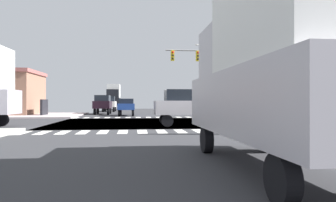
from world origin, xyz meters
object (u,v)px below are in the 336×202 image
object	(u,v)px
street_lamp	(206,73)
pickup_trailing_1	(109,103)
traffic_signal_mast	(202,65)
sedan_nearside_1	(126,106)
box_truck_farside_1	(276,57)
suv_leading_1	(103,103)
box_truck_queued_3	(114,96)
suv_middle_2	(190,104)

from	to	relation	value
street_lamp	pickup_trailing_1	distance (m)	17.26
traffic_signal_mast	sedan_nearside_1	xyz separation A→B (m)	(-7.60, 4.33, -4.07)
traffic_signal_mast	pickup_trailing_1	size ratio (longest dim) A/B	1.39
box_truck_farside_1	suv_leading_1	size ratio (longest dim) A/B	1.57
box_truck_farside_1	pickup_trailing_1	bearing A→B (deg)	99.37
sedan_nearside_1	pickup_trailing_1	size ratio (longest dim) A/B	0.84
traffic_signal_mast	pickup_trailing_1	distance (m)	21.70
box_truck_queued_3	suv_leading_1	distance (m)	20.60
sedan_nearside_1	suv_middle_2	distance (m)	15.55
box_truck_farside_1	suv_leading_1	bearing A→B (deg)	102.18
box_truck_farside_1	box_truck_queued_3	size ratio (longest dim) A/B	1.00
sedan_nearside_1	suv_leading_1	distance (m)	5.17
sedan_nearside_1	suv_middle_2	bearing A→B (deg)	106.63
traffic_signal_mast	suv_leading_1	size ratio (longest dim) A/B	1.54
traffic_signal_mast	street_lamp	world-z (taller)	street_lamp
suv_leading_1	suv_middle_2	distance (m)	20.50
sedan_nearside_1	pickup_trailing_1	bearing A→B (deg)	-78.07
street_lamp	sedan_nearside_1	xyz separation A→B (m)	(-9.86, -3.37, -4.09)
box_truck_farside_1	pickup_trailing_1	world-z (taller)	box_truck_farside_1
pickup_trailing_1	suv_leading_1	bearing A→B (deg)	90.00
traffic_signal_mast	sedan_nearside_1	world-z (taller)	traffic_signal_mast
traffic_signal_mast	sedan_nearside_1	distance (m)	9.65
box_truck_queued_3	traffic_signal_mast	bearing A→B (deg)	110.01
sedan_nearside_1	box_truck_queued_3	bearing A→B (deg)	-83.09
box_truck_queued_3	sedan_nearside_1	bearing A→B (deg)	96.91
street_lamp	suv_leading_1	size ratio (longest dim) A/B	1.91
street_lamp	box_truck_queued_3	bearing A→B (deg)	121.00
pickup_trailing_1	suv_middle_2	world-z (taller)	pickup_trailing_1
street_lamp	box_truck_farside_1	bearing A→B (deg)	-100.50
street_lamp	box_truck_queued_3	size ratio (longest dim) A/B	1.22
traffic_signal_mast	suv_middle_2	distance (m)	11.66
box_truck_queued_3	street_lamp	bearing A→B (deg)	121.00
sedan_nearside_1	pickup_trailing_1	xyz separation A→B (m)	(-3.00, 14.20, 0.17)
street_lamp	suv_middle_2	distance (m)	19.42
traffic_signal_mast	sedan_nearside_1	bearing A→B (deg)	150.31
pickup_trailing_1	suv_middle_2	bearing A→B (deg)	104.36
sedan_nearside_1	street_lamp	bearing A→B (deg)	-161.15
traffic_signal_mast	street_lamp	size ratio (longest dim) A/B	0.80
sedan_nearside_1	traffic_signal_mast	bearing A→B (deg)	150.31
street_lamp	pickup_trailing_1	world-z (taller)	street_lamp
box_truck_queued_3	suv_middle_2	size ratio (longest dim) A/B	1.57
traffic_signal_mast	box_truck_farside_1	xyz separation A→B (m)	(-3.60, -23.91, -2.62)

